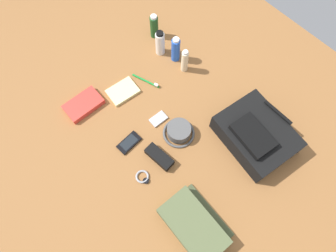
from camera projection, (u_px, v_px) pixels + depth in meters
ground_plane at (168, 130)px, 1.42m from camera, size 2.64×2.02×0.02m
backpack at (256, 135)px, 1.34m from camera, size 0.38×0.31×0.13m
toiletry_pouch at (194, 226)px, 1.20m from camera, size 0.30×0.21×0.07m
bucket_hat at (179, 131)px, 1.38m from camera, size 0.16×0.16×0.06m
shampoo_bottle at (154, 26)px, 1.58m from camera, size 0.05×0.05×0.15m
toothpaste_tube at (160, 43)px, 1.53m from camera, size 0.05×0.05×0.15m
deodorant_spray at (176, 50)px, 1.51m from camera, size 0.05×0.05×0.16m
lotion_bottle at (185, 61)px, 1.49m from camera, size 0.04×0.04×0.15m
paperback_novel at (84, 105)px, 1.45m from camera, size 0.12×0.19×0.03m
cell_phone at (129, 143)px, 1.38m from camera, size 0.07×0.12×0.01m
media_player at (158, 119)px, 1.43m from camera, size 0.06×0.09×0.01m
wristwatch at (143, 177)px, 1.31m from camera, size 0.07×0.06×0.01m
toothbrush at (147, 81)px, 1.52m from camera, size 0.15×0.06×0.02m
notepad at (123, 91)px, 1.49m from camera, size 0.12×0.16×0.02m
sunglasses_case at (159, 157)px, 1.34m from camera, size 0.15×0.07×0.04m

